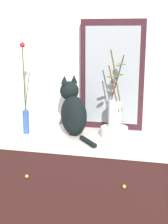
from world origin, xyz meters
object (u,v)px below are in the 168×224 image
Objects in this scene: mirror_leaning at (112,76)px; vase_glass_clear at (115,110)px; vase_slim_green at (26,110)px; bowl_porcelain at (114,132)px; sideboard at (84,195)px; cat_sitting at (73,111)px.

mirror_leaning reaches higher than vase_glass_clear.
mirror_leaning reaches higher than vase_slim_green.
sideboard is at bearing -161.93° from bowl_porcelain.
bowl_porcelain is at bearing -75.32° from mirror_leaning.
vase_glass_clear reaches higher than sideboard.
bowl_porcelain is at bearing 18.07° from sideboard.
mirror_leaning is 0.39m from cat_sitting.
mirror_leaning is 1.50× the size of vase_glass_clear.
mirror_leaning is 1.91× the size of cat_sitting.
sideboard is 0.66m from vase_glass_clear.
sideboard is 0.62m from cat_sitting.
bowl_porcelain is at bearing 108.09° from vase_glass_clear.
vase_glass_clear is at bearing -71.91° from bowl_porcelain.
mirror_leaning is at bearing 23.41° from vase_slim_green.
cat_sitting is at bearing -176.53° from vase_glass_clear.
vase_slim_green reaches higher than bowl_porcelain.
sideboard is at bearing -120.75° from mirror_leaning.
sideboard is 0.88m from mirror_leaning.
mirror_leaning reaches higher than cat_sitting.
bowl_porcelain is (0.62, 0.06, -0.14)m from vase_slim_green.
sideboard is 0.51m from bowl_porcelain.
mirror_leaning is 1.24× the size of vase_slim_green.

